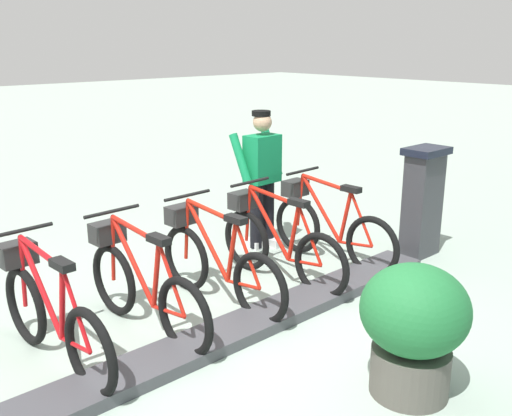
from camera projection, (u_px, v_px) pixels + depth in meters
ground_plane at (243, 332)px, 5.04m from camera, size 60.00×60.00×0.00m
dock_rail_base at (243, 327)px, 5.03m from camera, size 0.44×4.84×0.10m
payment_kiosk at (422, 200)px, 6.70m from camera, size 0.36×0.52×1.28m
bike_docked_0 at (328, 226)px, 6.54m from camera, size 1.72×0.54×1.02m
bike_docked_1 at (276, 242)px, 6.02m from camera, size 1.72×0.54×1.02m
bike_docked_2 at (215, 261)px, 5.50m from camera, size 1.72×0.54×1.02m
bike_docked_3 at (141, 284)px, 4.97m from camera, size 1.72×0.54×1.02m
bike_docked_4 at (50, 313)px, 4.45m from camera, size 1.72×0.54×1.02m
worker_near_rack at (262, 175)px, 6.89m from camera, size 0.47×0.63×1.66m
planter_bush at (414, 324)px, 4.04m from camera, size 0.76×0.76×0.97m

